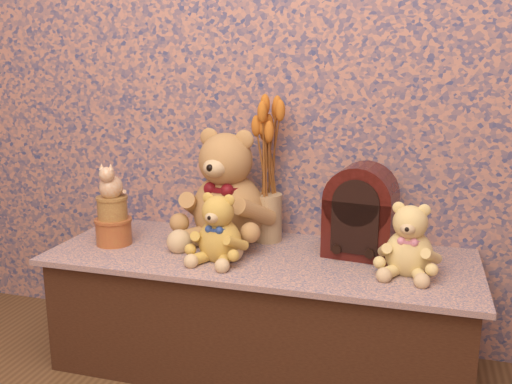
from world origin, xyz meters
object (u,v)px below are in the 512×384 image
(teddy_medium, at_px, (220,224))
(cat_figurine, at_px, (111,180))
(teddy_small, at_px, (410,236))
(cathedral_radio, at_px, (361,210))
(biscuit_tin_lower, at_px, (114,232))
(ceramic_vase, at_px, (268,217))
(teddy_large, at_px, (228,182))

(teddy_medium, xyz_separation_m, cat_figurine, (-0.44, 0.05, 0.12))
(teddy_small, xyz_separation_m, cathedral_radio, (-0.17, 0.14, 0.04))
(biscuit_tin_lower, bearing_deg, cathedral_radio, 8.89)
(ceramic_vase, relative_size, cat_figurine, 1.36)
(teddy_large, bearing_deg, teddy_small, -4.71)
(teddy_large, height_order, cathedral_radio, teddy_large)
(cathedral_radio, distance_m, biscuit_tin_lower, 0.92)
(teddy_small, xyz_separation_m, biscuit_tin_lower, (-1.07, -0.01, -0.08))
(teddy_large, relative_size, cathedral_radio, 1.41)
(biscuit_tin_lower, bearing_deg, teddy_medium, -6.03)
(biscuit_tin_lower, height_order, cat_figurine, cat_figurine)
(teddy_medium, bearing_deg, biscuit_tin_lower, 179.72)
(teddy_medium, height_order, teddy_small, same)
(cathedral_radio, xyz_separation_m, cat_figurine, (-0.90, -0.14, 0.08))
(teddy_large, bearing_deg, cathedral_radio, 6.03)
(cathedral_radio, height_order, cat_figurine, cathedral_radio)
(cathedral_radio, distance_m, cat_figurine, 0.92)
(cathedral_radio, bearing_deg, biscuit_tin_lower, -164.26)
(cathedral_radio, relative_size, ceramic_vase, 1.79)
(teddy_small, distance_m, ceramic_vase, 0.57)
(teddy_medium, distance_m, cathedral_radio, 0.50)
(ceramic_vase, bearing_deg, teddy_large, -162.43)
(teddy_small, relative_size, cat_figurine, 1.89)
(teddy_large, distance_m, biscuit_tin_lower, 0.47)
(teddy_medium, relative_size, biscuit_tin_lower, 1.93)
(teddy_large, relative_size, teddy_small, 1.82)
(teddy_large, distance_m, cathedral_radio, 0.50)
(teddy_large, relative_size, teddy_medium, 1.82)
(ceramic_vase, height_order, cat_figurine, cat_figurine)
(biscuit_tin_lower, bearing_deg, teddy_large, 21.88)
(teddy_medium, relative_size, cathedral_radio, 0.78)
(cathedral_radio, relative_size, biscuit_tin_lower, 2.48)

